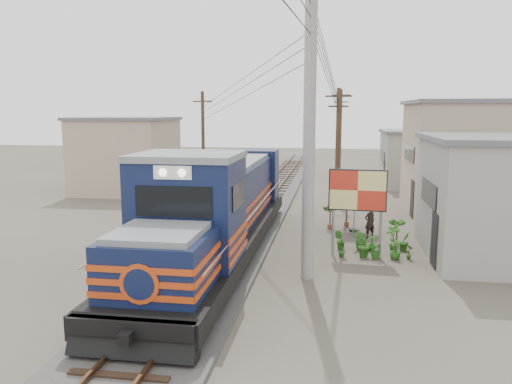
% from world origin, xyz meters
% --- Properties ---
extents(ground, '(120.00, 120.00, 0.00)m').
position_xyz_m(ground, '(0.00, 0.00, 0.00)').
color(ground, '#473F35').
rests_on(ground, ground).
extents(ballast, '(3.60, 70.00, 0.16)m').
position_xyz_m(ballast, '(0.00, 10.00, 0.08)').
color(ballast, '#595651').
rests_on(ballast, ground).
extents(track, '(1.15, 70.00, 0.12)m').
position_xyz_m(track, '(0.00, 10.00, 0.26)').
color(track, '#51331E').
rests_on(track, ground).
extents(locomotive, '(3.15, 17.15, 4.25)m').
position_xyz_m(locomotive, '(0.00, 1.37, 1.83)').
color(locomotive, black).
rests_on(locomotive, ground).
extents(utility_pole_main, '(0.40, 0.40, 10.00)m').
position_xyz_m(utility_pole_main, '(3.50, -0.50, 5.00)').
color(utility_pole_main, '#9E9B93').
rests_on(utility_pole_main, ground).
extents(wooden_pole_mid, '(1.60, 0.24, 7.00)m').
position_xyz_m(wooden_pole_mid, '(4.50, 14.00, 3.68)').
color(wooden_pole_mid, '#4C3826').
rests_on(wooden_pole_mid, ground).
extents(wooden_pole_far, '(1.60, 0.24, 7.50)m').
position_xyz_m(wooden_pole_far, '(4.80, 28.00, 3.93)').
color(wooden_pole_far, '#4C3826').
rests_on(wooden_pole_far, ground).
extents(wooden_pole_left, '(1.60, 0.24, 7.00)m').
position_xyz_m(wooden_pole_left, '(-5.00, 18.00, 3.68)').
color(wooden_pole_left, '#4C3826').
rests_on(wooden_pole_left, ground).
extents(power_lines, '(9.65, 19.00, 3.30)m').
position_xyz_m(power_lines, '(-0.14, 8.49, 7.56)').
color(power_lines, black).
rests_on(power_lines, ground).
extents(shophouse_mid, '(8.40, 7.35, 6.20)m').
position_xyz_m(shophouse_mid, '(12.50, 12.00, 3.11)').
color(shophouse_mid, tan).
rests_on(shophouse_mid, ground).
extents(shophouse_back, '(6.30, 6.30, 4.20)m').
position_xyz_m(shophouse_back, '(11.00, 22.00, 2.11)').
color(shophouse_back, gray).
rests_on(shophouse_back, ground).
extents(shophouse_left, '(6.30, 6.30, 5.20)m').
position_xyz_m(shophouse_left, '(-10.00, 16.00, 2.61)').
color(shophouse_left, tan).
rests_on(shophouse_left, ground).
extents(billboard, '(2.21, 0.29, 3.42)m').
position_xyz_m(billboard, '(5.24, 2.40, 2.52)').
color(billboard, '#99999E').
rests_on(billboard, ground).
extents(market_umbrella, '(2.54, 2.54, 2.38)m').
position_xyz_m(market_umbrella, '(5.32, 6.57, 2.09)').
color(market_umbrella, black).
rests_on(market_umbrella, ground).
extents(vendor, '(0.64, 0.59, 1.46)m').
position_xyz_m(vendor, '(5.96, 5.36, 0.73)').
color(vendor, black).
rests_on(vendor, ground).
extents(plant_nursery, '(3.08, 1.97, 1.14)m').
position_xyz_m(plant_nursery, '(5.93, 2.81, 0.42)').
color(plant_nursery, '#285F1B').
rests_on(plant_nursery, ground).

